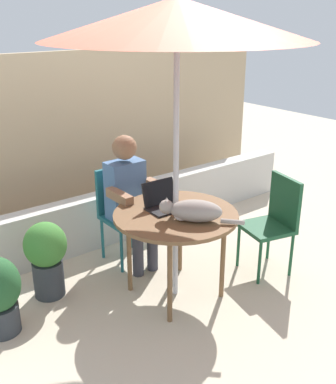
{
  "coord_description": "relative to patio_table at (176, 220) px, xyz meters",
  "views": [
    {
      "loc": [
        -2.13,
        -2.64,
        2.25
      ],
      "look_at": [
        0.0,
        0.1,
        0.89
      ],
      "focal_mm": 43.61,
      "sensor_mm": 36.0,
      "label": 1
    }
  ],
  "objects": [
    {
      "name": "potted_plant_by_chair",
      "position": [
        -0.85,
        0.64,
        -0.3
      ],
      "size": [
        0.35,
        0.35,
        0.66
      ],
      "color": "#33383D",
      "rests_on": "ground"
    },
    {
      "name": "chair_empty",
      "position": [
        0.95,
        -0.23,
        -0.15
      ],
      "size": [
        0.48,
        0.48,
        0.89
      ],
      "color": "#194C2D",
      "rests_on": "ground"
    },
    {
      "name": "person_seated",
      "position": [
        0.0,
        0.66,
        0.02
      ],
      "size": [
        0.48,
        0.48,
        1.23
      ],
      "color": "#4C72A5",
      "rests_on": "ground"
    },
    {
      "name": "patio_table",
      "position": [
        0.0,
        0.0,
        0.0
      ],
      "size": [
        1.0,
        1.0,
        0.74
      ],
      "color": "brown",
      "rests_on": "ground"
    },
    {
      "name": "ground_plane",
      "position": [
        0.0,
        0.0,
        -0.68
      ],
      "size": [
        14.0,
        14.0,
        0.0
      ],
      "primitive_type": "plane",
      "color": "beige"
    },
    {
      "name": "laptop",
      "position": [
        -0.01,
        0.16,
        0.13
      ],
      "size": [
        0.31,
        0.26,
        0.21
      ],
      "color": "black",
      "rests_on": "patio_table"
    },
    {
      "name": "planter_wall_low",
      "position": [
        0.0,
        1.19,
        -0.41
      ],
      "size": [
        5.04,
        0.2,
        0.54
      ],
      "primitive_type": "cube",
      "color": "beige",
      "rests_on": "ground"
    },
    {
      "name": "chair_occupied",
      "position": [
        0.0,
        0.82,
        -0.15
      ],
      "size": [
        0.4,
        0.4,
        0.89
      ],
      "color": "#1E606B",
      "rests_on": "ground"
    },
    {
      "name": "cat",
      "position": [
        0.01,
        -0.19,
        0.15
      ],
      "size": [
        0.46,
        0.52,
        0.17
      ],
      "color": "gray",
      "rests_on": "patio_table"
    },
    {
      "name": "patio_umbrella",
      "position": [
        0.0,
        0.0,
        1.51
      ],
      "size": [
        1.91,
        1.91,
        2.34
      ],
      "color": "#B7B7BC",
      "rests_on": "ground"
    },
    {
      "name": "fence_back",
      "position": [
        0.0,
        1.98,
        0.25
      ],
      "size": [
        5.59,
        0.08,
        1.86
      ],
      "primitive_type": "cube",
      "color": "tan",
      "rests_on": "ground"
    }
  ]
}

